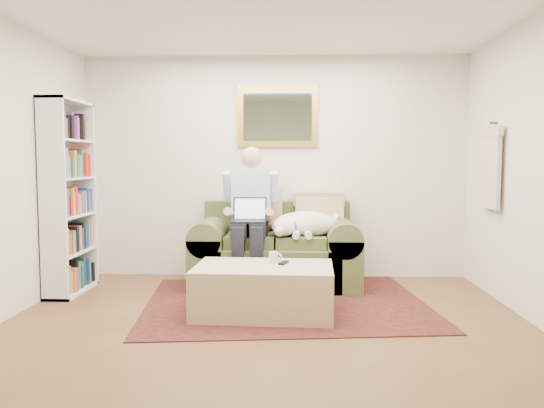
# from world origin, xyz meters

# --- Properties ---
(room_shell) EXTENTS (4.51, 5.00, 2.61)m
(room_shell) POSITION_xyz_m (0.00, 0.35, 1.30)
(room_shell) COLOR brown
(room_shell) RESTS_ON ground
(rug) EXTENTS (2.88, 2.41, 0.01)m
(rug) POSITION_xyz_m (0.16, 1.26, 0.01)
(rug) COLOR black
(rug) RESTS_ON room_shell
(sofa) EXTENTS (1.82, 0.92, 1.09)m
(sofa) POSITION_xyz_m (0.04, 2.01, 0.31)
(sofa) COLOR #556435
(sofa) RESTS_ON room_shell
(seated_man) EXTENTS (0.60, 0.86, 1.53)m
(seated_man) POSITION_xyz_m (-0.23, 1.84, 0.76)
(seated_man) COLOR #8CADD8
(seated_man) RESTS_ON sofa
(laptop) EXTENTS (0.35, 0.28, 0.26)m
(laptop) POSITION_xyz_m (-0.23, 1.77, 0.80)
(laptop) COLOR black
(laptop) RESTS_ON seated_man
(sleeping_dog) EXTENTS (0.75, 0.47, 0.28)m
(sleeping_dog) POSITION_xyz_m (0.36, 1.92, 0.70)
(sleeping_dog) COLOR white
(sleeping_dog) RESTS_ON sofa
(ottoman) EXTENTS (1.25, 0.82, 0.44)m
(ottoman) POSITION_xyz_m (-0.03, 0.86, 0.22)
(ottoman) COLOR #CDBE89
(ottoman) RESTS_ON room_shell
(coffee_mug) EXTENTS (0.08, 0.08, 0.10)m
(coffee_mug) POSITION_xyz_m (0.05, 1.01, 0.49)
(coffee_mug) COLOR white
(coffee_mug) RESTS_ON ottoman
(tv_remote) EXTENTS (0.09, 0.16, 0.02)m
(tv_remote) POSITION_xyz_m (0.14, 0.95, 0.45)
(tv_remote) COLOR black
(tv_remote) RESTS_ON ottoman
(bookshelf) EXTENTS (0.28, 0.80, 2.00)m
(bookshelf) POSITION_xyz_m (-2.10, 1.60, 1.00)
(bookshelf) COLOR white
(bookshelf) RESTS_ON room_shell
(wall_mirror) EXTENTS (0.94, 0.04, 0.72)m
(wall_mirror) POSITION_xyz_m (0.04, 2.47, 1.90)
(wall_mirror) COLOR gold
(wall_mirror) RESTS_ON room_shell
(hanging_shirt) EXTENTS (0.06, 0.52, 0.90)m
(hanging_shirt) POSITION_xyz_m (2.19, 1.60, 1.35)
(hanging_shirt) COLOR beige
(hanging_shirt) RESTS_ON room_shell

